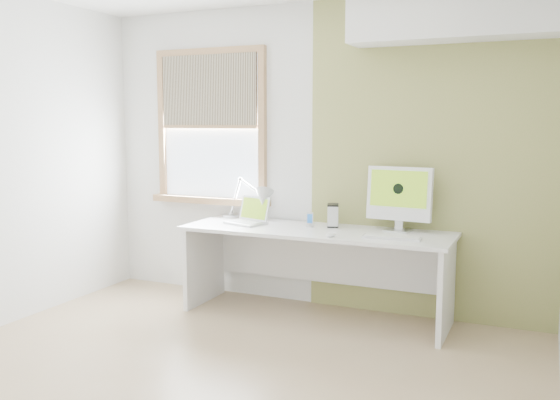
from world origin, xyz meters
The scene contains 12 objects.
room centered at (0.00, 0.00, 1.30)m, with size 4.04×3.54×2.64m.
accent_wall centered at (1.00, 1.74, 1.30)m, with size 2.00×0.02×2.60m, color #8A9C4A.
soffit centered at (1.20, 1.57, 2.40)m, with size 1.60×0.40×0.42m, color white.
window centered at (-1.00, 1.71, 1.54)m, with size 1.20×0.14×1.42m.
desk centered at (0.17, 1.44, 0.53)m, with size 2.20×0.70×0.73m.
desk_lamp centered at (-0.43, 1.53, 0.93)m, with size 0.62×0.40×0.37m.
laptop centered at (-0.46, 1.43, 0.79)m, with size 0.39×0.35×0.23m.
phone_dock centered at (0.08, 1.47, 0.76)m, with size 0.08×0.08×0.12m.
external_drive centered at (0.25, 1.56, 0.82)m, with size 0.13×0.17×0.19m.
imac centered at (0.80, 1.59, 1.02)m, with size 0.53×0.19×0.51m.
keyboard centered at (0.82, 1.24, 0.74)m, with size 0.44×0.15×0.02m.
mouse centered at (0.39, 1.13, 0.74)m, with size 0.06×0.10×0.03m, color white.
Camera 1 is at (1.86, -3.13, 1.59)m, focal length 38.73 mm.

